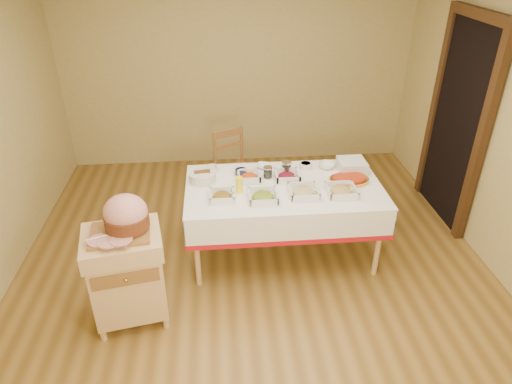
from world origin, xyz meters
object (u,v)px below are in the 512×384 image
at_px(preserve_jar_right, 286,168).
at_px(plate_stack, 352,165).
at_px(bread_basket, 202,177).
at_px(butcher_cart, 127,272).
at_px(preserve_jar_left, 268,173).
at_px(dining_table, 283,201).
at_px(mustard_bottle, 239,184).
at_px(ham_on_board, 125,217).
at_px(brass_platter, 349,179).
at_px(dining_chair, 234,169).

relative_size(preserve_jar_right, plate_stack, 0.47).
bearing_deg(preserve_jar_right, bread_basket, -173.14).
bearing_deg(butcher_cart, preserve_jar_left, 37.87).
xyz_separation_m(dining_table, mustard_bottle, (-0.42, -0.08, 0.25)).
relative_size(ham_on_board, brass_platter, 1.25).
bearing_deg(mustard_bottle, plate_stack, 16.53).
xyz_separation_m(dining_table, preserve_jar_right, (0.06, 0.25, 0.22)).
bearing_deg(preserve_jar_right, plate_stack, -0.16).
relative_size(mustard_bottle, bread_basket, 0.77).
relative_size(dining_table, preserve_jar_right, 14.97).
height_order(dining_chair, preserve_jar_right, dining_chair).
height_order(butcher_cart, plate_stack, plate_stack).
relative_size(bread_basket, plate_stack, 0.96).
xyz_separation_m(dining_chair, preserve_jar_left, (0.29, -0.80, 0.35)).
distance_m(ham_on_board, preserve_jar_right, 1.69).
bearing_deg(dining_chair, ham_on_board, -117.24).
height_order(dining_table, dining_chair, dining_chair).
bearing_deg(dining_table, butcher_cart, -150.26).
height_order(preserve_jar_left, preserve_jar_right, preserve_jar_right).
xyz_separation_m(butcher_cart, mustard_bottle, (0.94, 0.69, 0.37)).
relative_size(dining_chair, preserve_jar_left, 8.05).
relative_size(preserve_jar_left, preserve_jar_right, 0.91).
bearing_deg(preserve_jar_right, ham_on_board, -144.11).
distance_m(dining_chair, ham_on_board, 2.00).
height_order(butcher_cart, preserve_jar_right, preserve_jar_right).
bearing_deg(preserve_jar_left, brass_platter, -11.26).
distance_m(mustard_bottle, bread_basket, 0.41).
xyz_separation_m(ham_on_board, preserve_jar_right, (1.37, 0.99, -0.15)).
bearing_deg(brass_platter, bread_basket, 174.75).
height_order(dining_table, butcher_cart, butcher_cart).
relative_size(butcher_cart, bread_basket, 3.36).
height_order(dining_table, ham_on_board, ham_on_board).
bearing_deg(preserve_jar_left, butcher_cart, -142.13).
bearing_deg(plate_stack, mustard_bottle, -163.47).
bearing_deg(butcher_cart, dining_chair, 62.03).
height_order(dining_chair, brass_platter, dining_chair).
relative_size(ham_on_board, plate_stack, 1.81).
relative_size(dining_table, butcher_cart, 2.19).
bearing_deg(plate_stack, bread_basket, -176.25).
bearing_deg(bread_basket, mustard_bottle, -35.58).
xyz_separation_m(butcher_cart, ham_on_board, (0.05, 0.04, 0.49)).
bearing_deg(butcher_cart, mustard_bottle, 36.37).
bearing_deg(mustard_bottle, butcher_cart, -143.63).
bearing_deg(dining_table, bread_basket, 168.39).
distance_m(plate_stack, brass_platter, 0.24).
bearing_deg(dining_chair, brass_platter, -42.26).
xyz_separation_m(butcher_cart, plate_stack, (2.06, 1.02, 0.34)).
bearing_deg(dining_chair, plate_stack, -32.84).
distance_m(dining_chair, brass_platter, 1.45).
distance_m(preserve_jar_left, plate_stack, 0.84).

